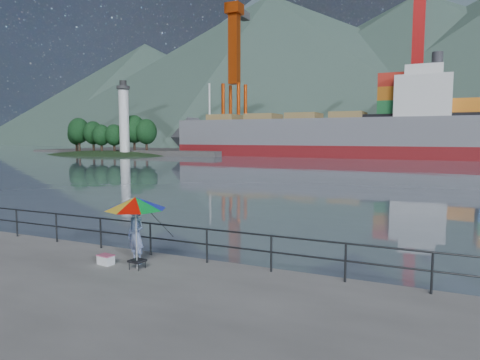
# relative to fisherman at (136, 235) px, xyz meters

# --- Properties ---
(harbor_water) EXTENTS (500.00, 280.00, 0.00)m
(harbor_water) POSITION_rel_fisherman_xyz_m (-1.16, 129.20, -0.84)
(harbor_water) COLOR slate
(harbor_water) RESTS_ON ground
(far_dock) EXTENTS (200.00, 40.00, 0.40)m
(far_dock) POSITION_rel_fisherman_xyz_m (8.84, 92.20, -0.84)
(far_dock) COLOR #514F4C
(far_dock) RESTS_ON ground
(guardrail) EXTENTS (22.00, 0.06, 1.03)m
(guardrail) POSITION_rel_fisherman_xyz_m (-1.16, 0.90, -0.32)
(guardrail) COLOR #2D3033
(guardrail) RESTS_ON ground
(lighthouse_islet) EXTENTS (48.00, 26.40, 19.20)m
(lighthouse_islet) POSITION_rel_fisherman_xyz_m (-56.13, 61.20, -0.58)
(lighthouse_islet) COLOR #263F1E
(lighthouse_islet) RESTS_ON ground
(fisherman) EXTENTS (0.69, 0.53, 1.68)m
(fisherman) POSITION_rel_fisherman_xyz_m (0.00, 0.00, 0.00)
(fisherman) COLOR #25479A
(fisherman) RESTS_ON ground
(beach_umbrella) EXTENTS (1.75, 1.75, 2.04)m
(beach_umbrella) POSITION_rel_fisherman_xyz_m (0.38, -0.46, 1.02)
(beach_umbrella) COLOR white
(beach_umbrella) RESTS_ON ground
(folding_stool) EXTENTS (0.44, 0.44, 0.26)m
(folding_stool) POSITION_rel_fisherman_xyz_m (0.36, -0.42, -0.70)
(folding_stool) COLOR black
(folding_stool) RESTS_ON ground
(cooler_bag) EXTENTS (0.47, 0.35, 0.25)m
(cooler_bag) POSITION_rel_fisherman_xyz_m (-0.74, -0.45, -0.71)
(cooler_bag) COLOR white
(cooler_bag) RESTS_ON ground
(fishing_rod) EXTENTS (0.27, 1.71, 1.22)m
(fishing_rod) POSITION_rel_fisherman_xyz_m (-0.06, 1.36, -0.84)
(fishing_rod) COLOR black
(fishing_rod) RESTS_ON ground
(bulk_carrier) EXTENTS (57.14, 9.89, 14.50)m
(bulk_carrier) POSITION_rel_fisherman_xyz_m (-10.81, 72.07, 3.21)
(bulk_carrier) COLOR maroon
(bulk_carrier) RESTS_ON ground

